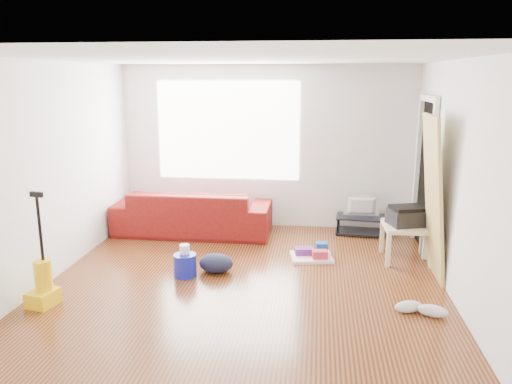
# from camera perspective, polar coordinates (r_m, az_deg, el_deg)

# --- Properties ---
(room) EXTENTS (4.51, 5.01, 2.51)m
(room) POSITION_cam_1_polar(r_m,az_deg,el_deg) (5.43, -0.61, 1.73)
(room) COLOR #421F0A
(room) RESTS_ON ground
(sofa) EXTENTS (2.31, 0.90, 0.68)m
(sofa) POSITION_cam_1_polar(r_m,az_deg,el_deg) (7.67, -7.11, -4.63)
(sofa) COLOR #570B0C
(sofa) RESTS_ON ground
(tv_stand) EXTENTS (0.76, 0.48, 0.27)m
(tv_stand) POSITION_cam_1_polar(r_m,az_deg,el_deg) (7.69, 11.88, -3.63)
(tv_stand) COLOR black
(tv_stand) RESTS_ON ground
(tv) EXTENTS (0.53, 0.07, 0.30)m
(tv) POSITION_cam_1_polar(r_m,az_deg,el_deg) (7.61, 11.98, -1.62)
(tv) COLOR black
(tv) RESTS_ON tv_stand
(side_table) EXTENTS (0.60, 0.60, 0.47)m
(side_table) POSITION_cam_1_polar(r_m,az_deg,el_deg) (6.68, 16.86, -4.22)
(side_table) COLOR #C6B993
(side_table) RESTS_ON ground
(printer) EXTENTS (0.55, 0.47, 0.24)m
(printer) POSITION_cam_1_polar(r_m,az_deg,el_deg) (6.63, 16.97, -2.62)
(printer) COLOR black
(printer) RESTS_ON side_table
(bucket) EXTENTS (0.29, 0.29, 0.27)m
(bucket) POSITION_cam_1_polar(r_m,az_deg,el_deg) (6.09, -8.07, -9.47)
(bucket) COLOR #131B9C
(bucket) RESTS_ON ground
(toilet_paper) EXTENTS (0.12, 0.12, 0.11)m
(toilet_paper) POSITION_cam_1_polar(r_m,az_deg,el_deg) (6.05, -8.12, -7.68)
(toilet_paper) COLOR white
(toilet_paper) RESTS_ON bucket
(cleaning_tray) EXTENTS (0.59, 0.50, 0.19)m
(cleaning_tray) POSITION_cam_1_polar(r_m,az_deg,el_deg) (6.60, 6.51, -7.07)
(cleaning_tray) COLOR white
(cleaning_tray) RESTS_ON ground
(backpack) EXTENTS (0.44, 0.36, 0.23)m
(backpack) POSITION_cam_1_polar(r_m,az_deg,el_deg) (6.16, -4.57, -9.09)
(backpack) COLOR black
(backpack) RESTS_ON ground
(sneakers) EXTENTS (0.54, 0.28, 0.12)m
(sneakers) POSITION_cam_1_polar(r_m,az_deg,el_deg) (5.37, 18.27, -12.55)
(sneakers) COLOR silver
(sneakers) RESTS_ON ground
(vacuum) EXTENTS (0.30, 0.33, 1.20)m
(vacuum) POSITION_cam_1_polar(r_m,az_deg,el_deg) (5.69, -23.17, -9.68)
(vacuum) COLOR yellow
(vacuum) RESTS_ON ground
(door_panel) EXTENTS (0.24, 0.77, 1.91)m
(door_panel) POSITION_cam_1_polar(r_m,az_deg,el_deg) (6.39, 18.96, -8.98)
(door_panel) COLOR tan
(door_panel) RESTS_ON ground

